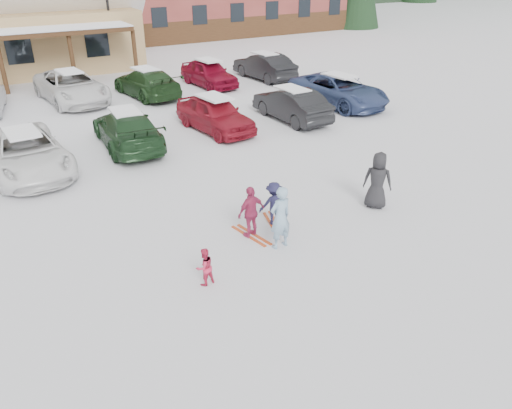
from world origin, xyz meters
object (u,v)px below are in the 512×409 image
child_navy (274,204)px  parked_car_13 (264,66)px  child_magenta (251,212)px  parked_car_5 (292,104)px  parked_car_11 (147,83)px  lamp_post (108,9)px  adult_skier (280,218)px  bystander_dark (378,180)px  parked_car_4 (215,114)px  parked_car_6 (338,90)px  parked_car_2 (26,152)px  parked_car_10 (71,87)px  parked_car_12 (209,73)px  toddler_red (205,267)px  parked_car_3 (127,129)px

child_navy → parked_car_13: bearing=-104.8°
child_magenta → parked_car_5: (6.74, 8.09, -0.01)m
parked_car_11 → lamp_post: bearing=-100.5°
adult_skier → bystander_dark: bystander_dark is taller
parked_car_5 → parked_car_13: parked_car_13 is taller
parked_car_4 → parked_car_6: 7.04m
bystander_dark → parked_car_5: bystander_dark is taller
child_magenta → parked_car_4: parked_car_4 is taller
child_navy → parked_car_2: bearing=-38.8°
adult_skier → parked_car_4: 9.71m
parked_car_10 → parked_car_11: (3.63, -0.88, -0.05)m
lamp_post → parked_car_12: 8.36m
lamp_post → toddler_red: (-4.96, -24.22, -3.19)m
parked_car_11 → child_magenta: bearing=73.8°
adult_skier → parked_car_2: (-4.84, 8.56, -0.13)m
parked_car_6 → parked_car_13: 6.70m
child_navy → parked_car_13: size_ratio=0.28×
child_navy → child_magenta: bearing=32.1°
parked_car_6 → parked_car_13: bearing=84.2°
parked_car_2 → parked_car_5: 11.22m
parked_car_4 → parked_car_5: 3.66m
child_magenta → parked_car_6: size_ratio=0.27×
child_navy → parked_car_10: parked_car_10 is taller
parked_car_2 → parked_car_12: 13.46m
toddler_red → bystander_dark: size_ratio=0.54×
child_navy → toddler_red: bearing=44.9°
adult_skier → child_navy: bearing=-120.4°
parked_car_4 → parked_car_13: parked_car_13 is taller
parked_car_2 → parked_car_3: (3.77, 0.70, -0.01)m
toddler_red → parked_car_4: (5.09, 9.83, 0.27)m
parked_car_5 → child_navy: bearing=51.5°
bystander_dark → parked_car_4: bearing=-33.9°
child_navy → parked_car_12: size_ratio=0.30×
bystander_dark → parked_car_3: bearing=-11.7°
toddler_red → lamp_post: bearing=-111.8°
lamp_post → parked_car_13: (6.94, -7.19, -2.90)m
toddler_red → child_magenta: size_ratio=0.64×
parked_car_6 → adult_skier: bearing=-142.4°
parked_car_10 → parked_car_12: (7.42, -0.48, -0.04)m
adult_skier → parked_car_13: adult_skier is taller
toddler_red → parked_car_6: (12.12, 10.33, 0.28)m
parked_car_4 → parked_car_2: bearing=178.9°
parked_car_4 → parked_car_12: 7.98m
parked_car_11 → parked_car_12: (3.79, 0.40, 0.01)m
parked_car_3 → parked_car_13: (10.61, 7.26, 0.04)m
lamp_post → parked_car_5: (3.78, -14.77, -2.94)m
adult_skier → parked_car_3: adult_skier is taller
adult_skier → child_navy: size_ratio=1.34×
toddler_red → parked_car_4: 11.07m
parked_car_3 → parked_car_4: parked_car_4 is taller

